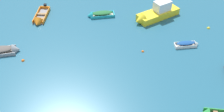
{
  "coord_description": "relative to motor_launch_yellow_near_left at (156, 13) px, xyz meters",
  "views": [
    {
      "loc": [
        1.75,
        -3.19,
        19.69
      ],
      "look_at": [
        0.0,
        20.14,
        0.15
      ],
      "focal_mm": 46.45,
      "sensor_mm": 36.0,
      "label": 1
    }
  ],
  "objects": [
    {
      "name": "motor_launch_yellow_near_left",
      "position": [
        0.0,
        0.0,
        0.0
      ],
      "size": [
        6.01,
        5.06,
        2.39
      ],
      "color": "yellow",
      "rests_on": "ground_plane"
    },
    {
      "name": "rowboat_turquoise_near_right",
      "position": [
        -7.25,
        -0.16,
        -0.39
      ],
      "size": [
        3.6,
        1.9,
        1.07
      ],
      "color": "beige",
      "rests_on": "ground_plane"
    },
    {
      "name": "rowboat_grey_outer_left",
      "position": [
        -16.27,
        -8.12,
        -0.36
      ],
      "size": [
        4.13,
        2.34,
        1.29
      ],
      "color": "beige",
      "rests_on": "ground_plane"
    },
    {
      "name": "rowboat_orange_far_right",
      "position": [
        -14.33,
        -1.72,
        -0.46
      ],
      "size": [
        1.35,
        4.47,
        1.21
      ],
      "color": "gray",
      "rests_on": "ground_plane"
    },
    {
      "name": "rowboat_white_back_row_right",
      "position": [
        3.49,
        -5.46,
        -0.41
      ],
      "size": [
        2.86,
        1.37,
        0.78
      ],
      "color": "beige",
      "rests_on": "ground_plane"
    },
    {
      "name": "mooring_buoy_midfield",
      "position": [
        -1.6,
        -6.87,
        -0.67
      ],
      "size": [
        0.3,
        0.3,
        0.3
      ],
      "primitive_type": "sphere",
      "color": "orange",
      "rests_on": "ground_plane"
    },
    {
      "name": "mooring_buoy_trailing",
      "position": [
        -14.05,
        -9.33,
        -0.67
      ],
      "size": [
        0.35,
        0.35,
        0.35
      ],
      "primitive_type": "sphere",
      "color": "orange",
      "rests_on": "ground_plane"
    },
    {
      "name": "mooring_buoy_central",
      "position": [
        6.29,
        -1.83,
        -0.67
      ],
      "size": [
        0.38,
        0.38,
        0.38
      ],
      "primitive_type": "sphere",
      "color": "yellow",
      "rests_on": "ground_plane"
    }
  ]
}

